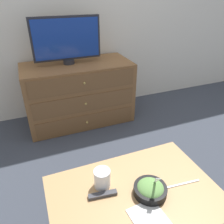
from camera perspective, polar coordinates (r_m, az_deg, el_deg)
name	(u,v)px	position (r m, az deg, el deg)	size (l,w,h in m)	color
ground_plane	(86,106)	(2.92, -6.83, 1.59)	(12.00, 12.00, 0.00)	#383D47
dresser	(79,93)	(2.48, -8.56, 4.86)	(1.15, 0.56, 0.68)	brown
tv	(67,39)	(2.32, -11.79, 18.06)	(0.69, 0.12, 0.46)	#232328
coffee_table	(135,201)	(1.27, 6.00, -22.13)	(0.88, 0.60, 0.43)	tan
takeout_bowl	(150,189)	(1.22, 9.96, -19.26)	(0.17, 0.17, 0.16)	black
drink_cup	(102,179)	(1.22, -2.58, -17.14)	(0.09, 0.09, 0.11)	beige
napkin	(148,217)	(1.15, 9.45, -25.40)	(0.17, 0.17, 0.00)	white
knife	(183,184)	(1.32, 18.12, -17.38)	(0.20, 0.03, 0.01)	white
remote_control	(103,195)	(1.20, -2.44, -20.75)	(0.15, 0.05, 0.02)	#38383D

